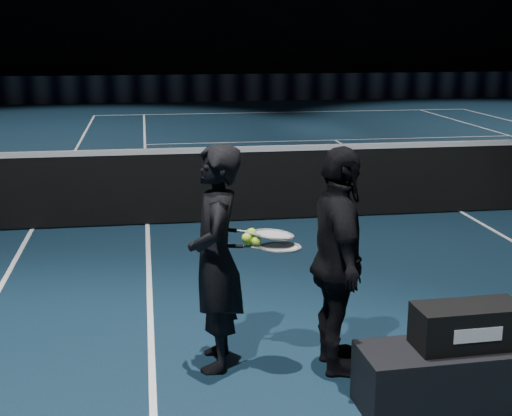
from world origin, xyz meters
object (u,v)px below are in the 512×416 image
(racket_lower, at_px, (280,247))
(tennis_balls, at_px, (252,239))
(racket_bag, at_px, (468,326))
(player_a, at_px, (216,258))
(racket_upper, at_px, (274,235))
(player_b, at_px, (338,262))
(player_bench, at_px, (464,375))

(racket_lower, relative_size, tennis_balls, 5.67)
(racket_bag, bearing_deg, racket_lower, 144.57)
(player_a, height_order, racket_upper, player_a)
(player_b, bearing_deg, racket_bag, -128.75)
(racket_bag, bearing_deg, player_b, 136.02)
(player_a, bearing_deg, racket_bag, 67.48)
(player_b, height_order, tennis_balls, player_b)
(player_a, height_order, player_b, same)
(racket_upper, bearing_deg, player_b, -9.08)
(player_bench, relative_size, racket_bag, 2.00)
(player_a, distance_m, player_b, 0.85)
(player_bench, relative_size, racket_lower, 2.00)
(racket_lower, bearing_deg, player_b, 0.00)
(player_bench, relative_size, tennis_balls, 11.33)
(racket_bag, xyz_separation_m, player_b, (-0.68, 0.61, 0.26))
(racket_upper, height_order, tennis_balls, racket_upper)
(racket_bag, relative_size, racket_upper, 1.00)
(racket_bag, distance_m, racket_lower, 1.32)
(player_a, distance_m, racket_upper, 0.44)
(player_b, bearing_deg, player_a, 79.59)
(racket_lower, height_order, tennis_balls, tennis_balls)
(tennis_balls, bearing_deg, racket_lower, -15.20)
(player_bench, height_order, racket_bag, racket_bag)
(player_a, bearing_deg, racket_lower, 82.14)
(player_a, bearing_deg, player_bench, 67.48)
(racket_bag, distance_m, player_a, 1.73)
(racket_bag, relative_size, tennis_balls, 5.66)
(player_bench, distance_m, racket_upper, 1.54)
(racket_lower, bearing_deg, racket_bag, -19.78)
(racket_lower, bearing_deg, racket_upper, 141.34)
(player_a, distance_m, racket_lower, 0.46)
(racket_upper, bearing_deg, player_a, -178.29)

